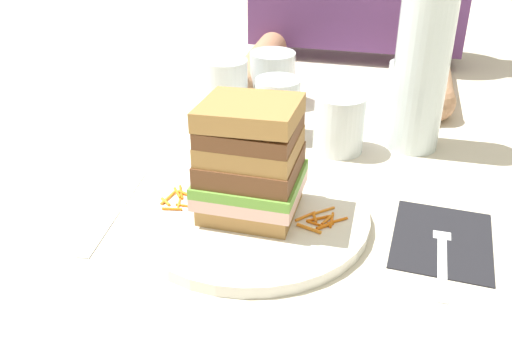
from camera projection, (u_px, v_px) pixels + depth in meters
The scene contains 30 objects.
ground_plane at pixel (239, 219), 0.69m from camera, with size 3.00×3.00×0.00m, color beige.
main_plate at pixel (250, 217), 0.68m from camera, with size 0.28×0.28×0.01m, color white.
sandwich at pixel (250, 162), 0.65m from camera, with size 0.12×0.11×0.14m.
carrot_shred_0 at pixel (177, 193), 0.71m from camera, with size 0.00×0.00×0.02m, color orange.
carrot_shred_1 at pixel (169, 196), 0.71m from camera, with size 0.00×0.00×0.03m, color orange.
carrot_shred_2 at pixel (179, 204), 0.69m from camera, with size 0.00×0.00×0.02m, color orange.
carrot_shred_3 at pixel (172, 209), 0.68m from camera, with size 0.00×0.00×0.02m, color orange.
carrot_shred_4 at pixel (166, 202), 0.69m from camera, with size 0.00×0.00×0.02m, color orange.
carrot_shred_5 at pixel (181, 192), 0.71m from camera, with size 0.00×0.00×0.03m, color orange.
carrot_shred_6 at pixel (185, 194), 0.71m from camera, with size 0.00×0.00×0.02m, color orange.
carrot_shred_7 at pixel (185, 206), 0.69m from camera, with size 0.00×0.00×0.02m, color orange.
carrot_shred_8 at pixel (323, 211), 0.68m from camera, with size 0.00×0.00×0.03m, color orange.
carrot_shred_9 at pixel (315, 224), 0.65m from camera, with size 0.00×0.00×0.02m, color orange.
carrot_shred_10 at pixel (327, 221), 0.66m from camera, with size 0.00×0.00×0.02m, color orange.
carrot_shred_11 at pixel (305, 218), 0.66m from camera, with size 0.00×0.00×0.03m, color orange.
carrot_shred_12 at pixel (309, 228), 0.64m from camera, with size 0.00×0.00×0.03m, color orange.
carrot_shred_13 at pixel (325, 226), 0.65m from camera, with size 0.00×0.00×0.02m, color orange.
carrot_shred_14 at pixel (314, 219), 0.66m from camera, with size 0.00×0.00×0.02m, color orange.
carrot_shred_15 at pixel (319, 220), 0.66m from camera, with size 0.00×0.00×0.03m, color orange.
carrot_shred_16 at pixel (332, 220), 0.66m from camera, with size 0.00×0.00×0.03m, color orange.
carrot_shred_17 at pixel (337, 221), 0.66m from camera, with size 0.00×0.00×0.03m, color orange.
napkin_dark at pixel (442, 239), 0.65m from camera, with size 0.11×0.14×0.00m, color black.
fork at pixel (443, 248), 0.63m from camera, with size 0.02×0.17×0.00m.
knife at pixel (114, 211), 0.70m from camera, with size 0.03×0.20×0.00m.
juice_glass at pixel (339, 125), 0.84m from camera, with size 0.07×0.07×0.09m.
water_bottle at pixel (423, 57), 0.80m from camera, with size 0.08×0.08×0.30m.
empty_tumbler_0 at pixel (226, 87), 0.96m from camera, with size 0.07×0.07×0.09m, color silver.
empty_tumbler_1 at pixel (407, 91), 0.94m from camera, with size 0.07×0.07×0.09m, color silver.
empty_tumbler_2 at pixel (272, 78), 1.00m from camera, with size 0.08×0.08×0.09m, color silver.
empty_tumbler_3 at pixel (277, 108), 0.88m from camera, with size 0.07×0.07×0.09m, color silver.
Camera 1 is at (0.16, -0.56, 0.38)m, focal length 40.26 mm.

